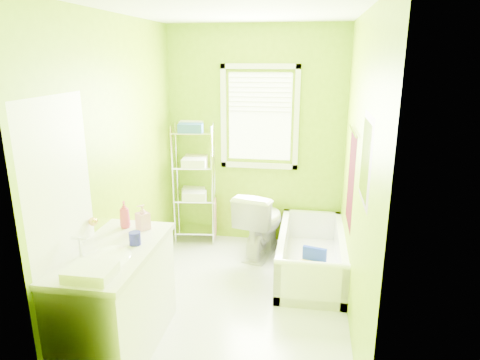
% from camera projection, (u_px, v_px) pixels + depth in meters
% --- Properties ---
extents(ground, '(2.90, 2.90, 0.00)m').
position_uv_depth(ground, '(234.00, 299.00, 4.10)').
color(ground, silver).
rests_on(ground, ground).
extents(room_envelope, '(2.14, 2.94, 2.62)m').
position_uv_depth(room_envelope, '(234.00, 141.00, 3.66)').
color(room_envelope, '#7BA508').
rests_on(room_envelope, ground).
extents(window, '(0.92, 0.05, 1.22)m').
position_uv_depth(window, '(260.00, 112.00, 4.98)').
color(window, white).
rests_on(window, ground).
extents(door, '(0.09, 0.80, 2.00)m').
position_uv_depth(door, '(66.00, 238.00, 3.03)').
color(door, white).
rests_on(door, ground).
extents(right_wall_decor, '(0.04, 1.48, 1.17)m').
position_uv_depth(right_wall_decor, '(356.00, 172.00, 3.54)').
color(right_wall_decor, '#3B060C').
rests_on(right_wall_decor, ground).
extents(bathtub, '(0.68, 1.45, 0.47)m').
position_uv_depth(bathtub, '(311.00, 260.00, 4.56)').
color(bathtub, white).
rests_on(bathtub, ground).
extents(toilet, '(0.61, 0.85, 0.79)m').
position_uv_depth(toilet, '(261.00, 222.00, 4.95)').
color(toilet, white).
rests_on(toilet, ground).
extents(vanity, '(0.59, 1.15, 1.09)m').
position_uv_depth(vanity, '(117.00, 297.00, 3.28)').
color(vanity, white).
rests_on(vanity, ground).
extents(wire_shelf_unit, '(0.53, 0.43, 1.49)m').
position_uv_depth(wire_shelf_unit, '(195.00, 171.00, 5.17)').
color(wire_shelf_unit, silver).
rests_on(wire_shelf_unit, ground).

